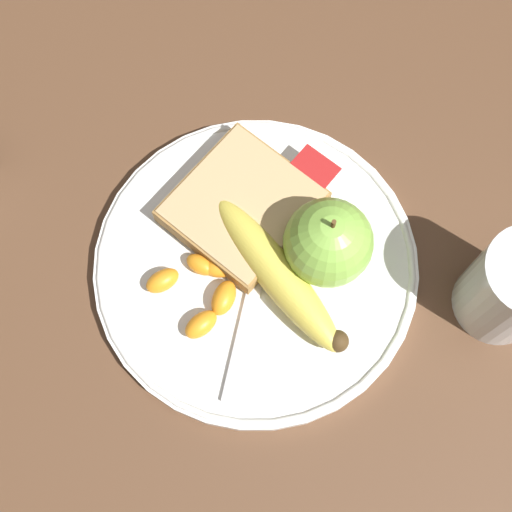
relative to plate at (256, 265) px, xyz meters
name	(u,v)px	position (x,y,z in m)	size (l,w,h in m)	color
ground_plane	(256,268)	(0.00, 0.00, -0.01)	(3.00, 3.00, 0.00)	brown
plate	(256,265)	(0.00, 0.00, 0.00)	(0.28, 0.28, 0.01)	white
juice_glass	(512,289)	(-0.10, 0.18, 0.04)	(0.07, 0.07, 0.10)	silver
apple	(328,242)	(-0.04, 0.04, 0.04)	(0.07, 0.07, 0.08)	#84BC47
banana	(282,271)	(0.00, 0.02, 0.02)	(0.07, 0.17, 0.03)	#E0CC4C
bread_slice	(243,207)	(-0.03, -0.04, 0.02)	(0.11, 0.11, 0.02)	olive
fork	(259,268)	(0.00, 0.00, 0.01)	(0.18, 0.11, 0.00)	silver
jam_packet	(307,180)	(-0.09, -0.01, 0.01)	(0.05, 0.04, 0.02)	white
orange_segment_0	(261,268)	(0.00, 0.01, 0.01)	(0.03, 0.03, 0.02)	orange
orange_segment_1	(231,243)	(0.00, -0.03, 0.01)	(0.03, 0.02, 0.02)	orange
orange_segment_2	(221,296)	(0.04, 0.00, 0.01)	(0.04, 0.03, 0.02)	orange
orange_segment_3	(242,261)	(0.01, -0.01, 0.01)	(0.02, 0.03, 0.02)	orange
orange_segment_4	(200,265)	(0.03, -0.03, 0.01)	(0.02, 0.03, 0.01)	orange
orange_segment_5	(162,281)	(0.06, -0.05, 0.01)	(0.03, 0.03, 0.02)	orange
orange_segment_6	(200,324)	(0.07, 0.00, 0.01)	(0.03, 0.02, 0.02)	orange
orange_segment_7	(218,268)	(0.03, -0.02, 0.01)	(0.03, 0.03, 0.01)	orange
orange_segment_8	(217,254)	(0.02, -0.03, 0.01)	(0.03, 0.03, 0.02)	orange
orange_segment_9	(206,217)	(0.00, -0.06, 0.01)	(0.03, 0.03, 0.02)	orange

